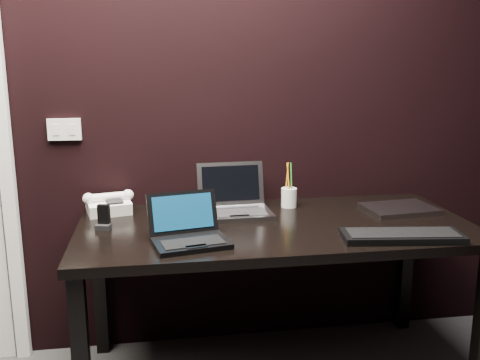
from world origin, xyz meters
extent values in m
plane|color=black|center=(0.00, 1.80, 1.30)|extent=(4.00, 0.00, 4.00)
cube|color=white|center=(-0.89, 1.77, 1.02)|extent=(0.06, 0.05, 2.11)
cube|color=silver|center=(-0.62, 1.79, 1.12)|extent=(0.15, 0.02, 0.10)
cube|color=silver|center=(-0.66, 1.78, 1.12)|extent=(0.03, 0.01, 0.05)
cube|color=silver|center=(-0.58, 1.78, 1.12)|extent=(0.03, 0.01, 0.05)
cube|color=black|center=(0.30, 1.40, 0.72)|extent=(1.70, 0.80, 0.04)
cube|color=black|center=(-0.50, 1.75, 0.35)|extent=(0.06, 0.06, 0.70)
cube|color=black|center=(1.10, 1.75, 0.35)|extent=(0.06, 0.06, 0.70)
cube|color=black|center=(-0.08, 1.17, 0.75)|extent=(0.31, 0.25, 0.02)
cube|color=black|center=(-0.08, 1.15, 0.76)|extent=(0.25, 0.15, 0.00)
cube|color=black|center=(-0.07, 1.10, 0.76)|extent=(0.08, 0.05, 0.00)
cube|color=black|center=(-0.11, 1.29, 0.84)|extent=(0.29, 0.11, 0.16)
cube|color=#092A45|center=(-0.11, 1.29, 0.84)|extent=(0.25, 0.09, 0.13)
cube|color=#9B9BA0|center=(0.15, 1.54, 0.75)|extent=(0.33, 0.24, 0.02)
cube|color=black|center=(0.15, 1.51, 0.76)|extent=(0.27, 0.14, 0.00)
cube|color=#9E9EA4|center=(0.15, 1.45, 0.76)|extent=(0.09, 0.04, 0.00)
cube|color=#A1A2A6|center=(0.14, 1.68, 0.86)|extent=(0.32, 0.07, 0.20)
cube|color=black|center=(0.14, 1.67, 0.86)|extent=(0.27, 0.06, 0.16)
cube|color=black|center=(0.75, 1.11, 0.75)|extent=(0.49, 0.22, 0.03)
cube|color=black|center=(0.75, 1.11, 0.77)|extent=(0.44, 0.18, 0.00)
cube|color=#97979C|center=(0.92, 1.50, 0.75)|extent=(0.34, 0.26, 0.02)
cube|color=white|center=(-0.43, 1.68, 0.77)|extent=(0.23, 0.21, 0.08)
cylinder|color=white|center=(-0.43, 1.67, 0.82)|extent=(0.18, 0.08, 0.04)
sphere|color=silver|center=(-0.52, 1.65, 0.82)|extent=(0.06, 0.06, 0.05)
sphere|color=white|center=(-0.34, 1.69, 0.82)|extent=(0.06, 0.06, 0.05)
cube|color=black|center=(-0.40, 1.64, 0.81)|extent=(0.08, 0.07, 0.01)
cube|color=black|center=(-0.43, 1.45, 0.79)|extent=(0.05, 0.03, 0.10)
cube|color=black|center=(-0.43, 1.43, 0.75)|extent=(0.07, 0.06, 0.02)
cylinder|color=silver|center=(0.42, 1.65, 0.79)|extent=(0.09, 0.09, 0.09)
cylinder|color=orange|center=(0.41, 1.66, 0.89)|extent=(0.01, 0.03, 0.14)
cylinder|color=#277F22|center=(0.43, 1.64, 0.89)|extent=(0.01, 0.02, 0.14)
cylinder|color=black|center=(0.43, 1.66, 0.89)|extent=(0.01, 0.02, 0.14)
cylinder|color=orange|center=(0.41, 1.64, 0.89)|extent=(0.01, 0.03, 0.14)
camera|label=1|loc=(-0.20, -0.77, 1.44)|focal=40.00mm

